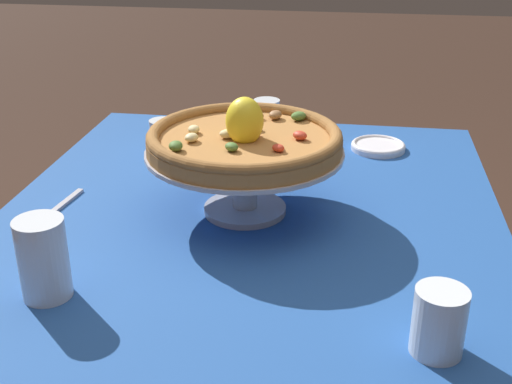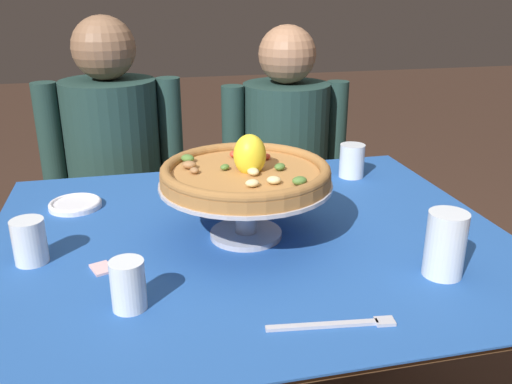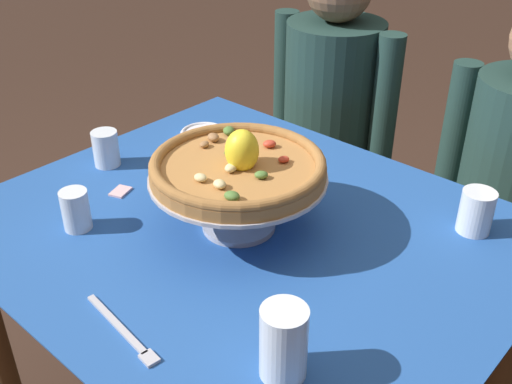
{
  "view_description": "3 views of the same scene",
  "coord_description": "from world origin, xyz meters",
  "px_view_note": "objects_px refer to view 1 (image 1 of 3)",
  "views": [
    {
      "loc": [
        1.13,
        0.19,
        1.33
      ],
      "look_at": [
        0.01,
        0.01,
        0.81
      ],
      "focal_mm": 46.55,
      "sensor_mm": 36.0,
      "label": 1
    },
    {
      "loc": [
        -0.23,
        -1.08,
        1.29
      ],
      "look_at": [
        0.01,
        -0.01,
        0.86
      ],
      "focal_mm": 38.29,
      "sensor_mm": 36.0,
      "label": 2
    },
    {
      "loc": [
        0.74,
        -0.79,
        1.5
      ],
      "look_at": [
        0.01,
        0.02,
        0.84
      ],
      "focal_mm": 42.39,
      "sensor_mm": 36.0,
      "label": 3
    }
  ],
  "objects_px": {
    "dinner_fork": "(49,215)",
    "sugar_packet": "(232,152)",
    "water_glass_front_right": "(44,264)",
    "pizza": "(244,138)",
    "water_glass_side_left": "(267,120)",
    "side_plate": "(378,146)",
    "water_glass_back_right": "(438,326)",
    "water_glass_front_left": "(163,141)",
    "pizza_stand": "(245,167)"
  },
  "relations": [
    {
      "from": "water_glass_front_right",
      "to": "pizza",
      "type": "bearing_deg",
      "value": 142.93
    },
    {
      "from": "pizza_stand",
      "to": "dinner_fork",
      "type": "bearing_deg",
      "value": -78.13
    },
    {
      "from": "water_glass_front_right",
      "to": "water_glass_side_left",
      "type": "bearing_deg",
      "value": 163.45
    },
    {
      "from": "water_glass_side_left",
      "to": "water_glass_front_right",
      "type": "height_order",
      "value": "water_glass_front_right"
    },
    {
      "from": "pizza_stand",
      "to": "water_glass_front_left",
      "type": "relative_size",
      "value": 4.12
    },
    {
      "from": "dinner_fork",
      "to": "side_plate",
      "type": "bearing_deg",
      "value": 126.26
    },
    {
      "from": "side_plate",
      "to": "pizza_stand",
      "type": "bearing_deg",
      "value": -34.2
    },
    {
      "from": "water_glass_side_left",
      "to": "side_plate",
      "type": "bearing_deg",
      "value": 77.44
    },
    {
      "from": "water_glass_back_right",
      "to": "sugar_packet",
      "type": "height_order",
      "value": "water_glass_back_right"
    },
    {
      "from": "water_glass_side_left",
      "to": "water_glass_back_right",
      "type": "relative_size",
      "value": 0.96
    },
    {
      "from": "sugar_packet",
      "to": "water_glass_side_left",
      "type": "bearing_deg",
      "value": 154.93
    },
    {
      "from": "pizza",
      "to": "water_glass_front_right",
      "type": "distance_m",
      "value": 0.43
    },
    {
      "from": "water_glass_back_right",
      "to": "water_glass_front_left",
      "type": "bearing_deg",
      "value": -138.66
    },
    {
      "from": "pizza_stand",
      "to": "sugar_packet",
      "type": "relative_size",
      "value": 7.44
    },
    {
      "from": "pizza",
      "to": "water_glass_front_left",
      "type": "bearing_deg",
      "value": -137.44
    },
    {
      "from": "pizza_stand",
      "to": "water_glass_side_left",
      "type": "distance_m",
      "value": 0.45
    },
    {
      "from": "water_glass_back_right",
      "to": "dinner_fork",
      "type": "height_order",
      "value": "water_glass_back_right"
    },
    {
      "from": "water_glass_side_left",
      "to": "water_glass_front_left",
      "type": "xyz_separation_m",
      "value": [
        0.19,
        -0.22,
        0.0
      ]
    },
    {
      "from": "pizza",
      "to": "sugar_packet",
      "type": "xyz_separation_m",
      "value": [
        -0.31,
        -0.08,
        -0.15
      ]
    },
    {
      "from": "side_plate",
      "to": "water_glass_back_right",
      "type": "bearing_deg",
      "value": 4.92
    },
    {
      "from": "pizza_stand",
      "to": "water_glass_side_left",
      "type": "bearing_deg",
      "value": -177.45
    },
    {
      "from": "water_glass_back_right",
      "to": "side_plate",
      "type": "relative_size",
      "value": 0.74
    },
    {
      "from": "water_glass_back_right",
      "to": "sugar_packet",
      "type": "xyz_separation_m",
      "value": [
        -0.69,
        -0.41,
        -0.04
      ]
    },
    {
      "from": "pizza",
      "to": "water_glass_front_left",
      "type": "height_order",
      "value": "pizza"
    },
    {
      "from": "water_glass_front_left",
      "to": "side_plate",
      "type": "xyz_separation_m",
      "value": [
        -0.13,
        0.5,
        -0.03
      ]
    },
    {
      "from": "water_glass_front_left",
      "to": "water_glass_front_right",
      "type": "distance_m",
      "value": 0.59
    },
    {
      "from": "pizza_stand",
      "to": "water_glass_side_left",
      "type": "xyz_separation_m",
      "value": [
        -0.45,
        -0.02,
        -0.05
      ]
    },
    {
      "from": "sugar_packet",
      "to": "pizza",
      "type": "bearing_deg",
      "value": 15.22
    },
    {
      "from": "water_glass_back_right",
      "to": "pizza_stand",
      "type": "bearing_deg",
      "value": -139.55
    },
    {
      "from": "water_glass_side_left",
      "to": "water_glass_back_right",
      "type": "distance_m",
      "value": 0.9
    },
    {
      "from": "sugar_packet",
      "to": "side_plate",
      "type": "bearing_deg",
      "value": 102.24
    },
    {
      "from": "pizza",
      "to": "water_glass_front_right",
      "type": "xyz_separation_m",
      "value": [
        0.33,
        -0.25,
        -0.1
      ]
    },
    {
      "from": "pizza_stand",
      "to": "side_plate",
      "type": "distance_m",
      "value": 0.47
    },
    {
      "from": "water_glass_front_left",
      "to": "water_glass_front_right",
      "type": "height_order",
      "value": "water_glass_front_right"
    },
    {
      "from": "pizza",
      "to": "side_plate",
      "type": "height_order",
      "value": "pizza"
    },
    {
      "from": "water_glass_front_left",
      "to": "water_glass_front_right",
      "type": "bearing_deg",
      "value": -1.58
    },
    {
      "from": "pizza",
      "to": "water_glass_front_right",
      "type": "height_order",
      "value": "pizza"
    },
    {
      "from": "water_glass_front_left",
      "to": "side_plate",
      "type": "bearing_deg",
      "value": 104.43
    },
    {
      "from": "water_glass_side_left",
      "to": "side_plate",
      "type": "distance_m",
      "value": 0.29
    },
    {
      "from": "pizza_stand",
      "to": "water_glass_front_right",
      "type": "bearing_deg",
      "value": -37.0
    },
    {
      "from": "pizza_stand",
      "to": "side_plate",
      "type": "relative_size",
      "value": 2.88
    },
    {
      "from": "water_glass_front_left",
      "to": "water_glass_back_right",
      "type": "height_order",
      "value": "water_glass_back_right"
    },
    {
      "from": "pizza",
      "to": "pizza_stand",
      "type": "bearing_deg",
      "value": -170.23
    },
    {
      "from": "pizza",
      "to": "water_glass_back_right",
      "type": "relative_size",
      "value": 3.79
    },
    {
      "from": "water_glass_back_right",
      "to": "dinner_fork",
      "type": "distance_m",
      "value": 0.76
    },
    {
      "from": "side_plate",
      "to": "water_glass_front_right",
      "type": "bearing_deg",
      "value": -35.53
    },
    {
      "from": "water_glass_front_left",
      "to": "side_plate",
      "type": "height_order",
      "value": "water_glass_front_left"
    },
    {
      "from": "water_glass_front_right",
      "to": "sugar_packet",
      "type": "xyz_separation_m",
      "value": [
        -0.64,
        0.17,
        -0.05
      ]
    },
    {
      "from": "dinner_fork",
      "to": "sugar_packet",
      "type": "xyz_separation_m",
      "value": [
        -0.39,
        0.28,
        -0.0
      ]
    },
    {
      "from": "water_glass_front_left",
      "to": "sugar_packet",
      "type": "distance_m",
      "value": 0.16
    }
  ]
}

